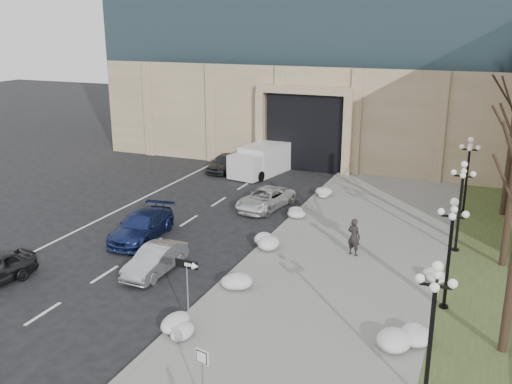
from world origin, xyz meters
TOP-DOWN VIEW (x-y plane):
  - sidewalk at (3.50, 14.00)m, footprint 9.00×40.00m
  - curb at (-1.00, 14.00)m, footprint 0.30×40.00m
  - grass_strip at (10.00, 14.00)m, footprint 4.00×40.00m
  - car_b at (-4.41, 11.07)m, footprint 1.44×3.94m
  - car_c at (-7.39, 14.52)m, footprint 2.60×5.22m
  - car_d at (-3.19, 21.87)m, footprint 2.90×4.90m
  - car_e at (-9.54, 29.24)m, footprint 1.79×4.15m
  - pedestrian at (3.65, 16.43)m, footprint 0.80×0.65m
  - box_truck at (-6.48, 30.20)m, footprint 3.62×7.22m
  - one_way_sign at (-0.51, 7.45)m, footprint 1.00×0.27m
  - keep_sign at (2.22, 3.15)m, footprint 0.45×0.13m
  - snow_clump_c at (-0.58, 6.77)m, footprint 1.10×1.60m
  - snow_clump_d at (-0.49, 10.92)m, footprint 1.10×1.60m
  - snow_clump_e at (-0.63, 15.54)m, footprint 1.10×1.60m
  - snow_clump_f at (-0.69, 21.07)m, footprint 1.10×1.60m
  - snow_clump_g at (-0.44, 25.17)m, footprint 1.10×1.60m
  - snow_clump_i at (7.32, 9.05)m, footprint 1.10×1.60m
  - snow_clump_j at (7.89, 15.28)m, footprint 1.10×1.60m
  - lamppost_a at (8.30, 6.00)m, footprint 1.18×1.18m
  - lamppost_b at (8.30, 12.50)m, footprint 1.18×1.18m
  - lamppost_c at (8.30, 19.00)m, footprint 1.18×1.18m
  - lamppost_d at (8.30, 25.50)m, footprint 1.18×1.18m

SIDE VIEW (x-z plane):
  - grass_strip at x=10.00m, z-range 0.00..0.10m
  - sidewalk at x=3.50m, z-range 0.00..0.12m
  - curb at x=-1.00m, z-range 0.00..0.14m
  - snow_clump_c at x=-0.58m, z-range 0.12..0.48m
  - snow_clump_d at x=-0.49m, z-range 0.12..0.48m
  - snow_clump_e at x=-0.63m, z-range 0.12..0.48m
  - snow_clump_f at x=-0.69m, z-range 0.12..0.48m
  - snow_clump_g at x=-0.44m, z-range 0.12..0.48m
  - snow_clump_i at x=7.32m, z-range 0.12..0.48m
  - snow_clump_j at x=7.89m, z-range 0.12..0.48m
  - car_d at x=-3.19m, z-range 0.00..1.28m
  - car_b at x=-4.41m, z-range 0.00..1.29m
  - car_e at x=-9.54m, z-range 0.00..1.40m
  - car_c at x=-7.39m, z-range 0.00..1.46m
  - box_truck at x=-6.48m, z-range -0.03..2.16m
  - pedestrian at x=3.65m, z-range 0.12..2.02m
  - keep_sign at x=2.22m, z-range 0.50..2.60m
  - one_way_sign at x=-0.51m, z-range 0.88..3.59m
  - lamppost_a at x=8.30m, z-range 0.69..5.45m
  - lamppost_b at x=8.30m, z-range 0.69..5.45m
  - lamppost_c at x=8.30m, z-range 0.69..5.45m
  - lamppost_d at x=8.30m, z-range 0.69..5.45m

